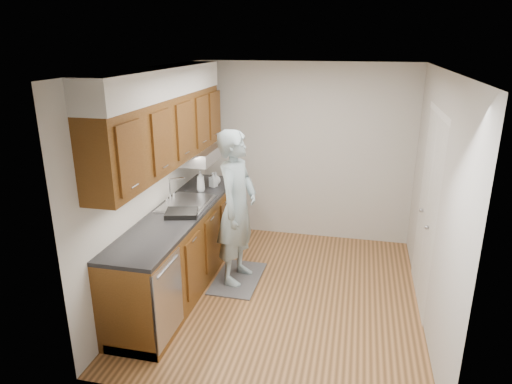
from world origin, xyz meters
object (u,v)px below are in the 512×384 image
soap_bottle_b (213,180)px  dish_rack (182,213)px  soap_bottle_c (216,178)px  soap_bottle_a (201,181)px  person (237,198)px

soap_bottle_b → dish_rack: soap_bottle_b is taller
dish_rack → soap_bottle_b: bearing=74.1°
soap_bottle_c → dish_rack: 1.16m
soap_bottle_b → soap_bottle_c: size_ratio=1.12×
soap_bottle_a → soap_bottle_c: 0.34m
person → soap_bottle_b: 0.83m
person → soap_bottle_b: person is taller
soap_bottle_c → soap_bottle_b: bearing=-89.5°
person → dish_rack: 0.66m
soap_bottle_b → soap_bottle_c: (-0.00, 0.10, -0.01)m
soap_bottle_a → soap_bottle_b: (0.10, 0.22, -0.04)m
soap_bottle_a → soap_bottle_b: bearing=66.7°
person → soap_bottle_c: size_ratio=12.11×
person → dish_rack: (-0.52, -0.40, -0.08)m
dish_rack → person: bearing=22.8°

